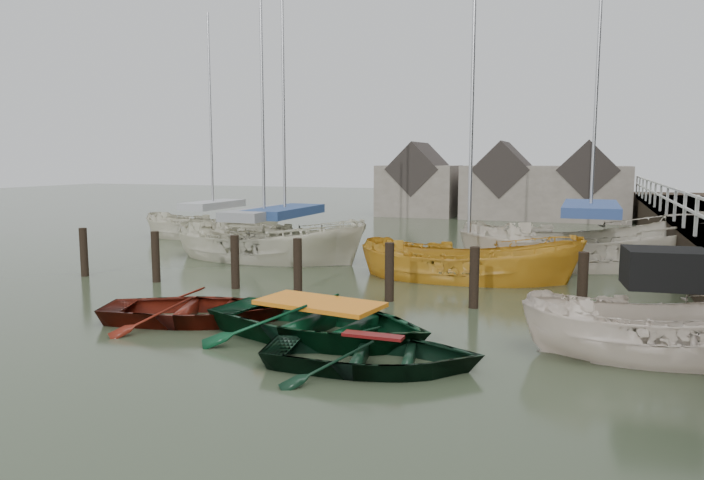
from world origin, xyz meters
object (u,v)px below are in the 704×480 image
at_px(sailboat_b, 286,255).
at_px(rowboat_dkgreen, 373,368).
at_px(sailboat_e, 214,236).
at_px(motorboat, 662,355).
at_px(sailboat_c, 468,279).
at_px(rowboat_red, 196,321).
at_px(rowboat_green, 320,339).
at_px(sailboat_d, 588,265).
at_px(sailboat_a, 265,258).

bearing_deg(sailboat_b, rowboat_dkgreen, -130.12).
relative_size(rowboat_dkgreen, sailboat_e, 0.34).
bearing_deg(motorboat, sailboat_b, 47.83).
height_order(rowboat_dkgreen, sailboat_c, sailboat_c).
bearing_deg(sailboat_e, rowboat_red, -157.95).
bearing_deg(sailboat_b, rowboat_green, -133.24).
relative_size(rowboat_dkgreen, sailboat_c, 0.35).
xyz_separation_m(sailboat_d, sailboat_e, (-15.10, 2.11, 0.01)).
height_order(motorboat, sailboat_e, sailboat_e).
xyz_separation_m(sailboat_a, sailboat_e, (-4.89, 4.46, 0.00)).
relative_size(rowboat_green, sailboat_a, 0.43).
bearing_deg(rowboat_dkgreen, motorboat, -75.14).
bearing_deg(sailboat_c, sailboat_a, 78.02).
bearing_deg(sailboat_b, sailboat_a, 169.37).
distance_m(rowboat_dkgreen, sailboat_b, 11.96).
xyz_separation_m(rowboat_green, motorboat, (5.88, 0.87, 0.09)).
bearing_deg(sailboat_e, rowboat_dkgreen, -148.54).
bearing_deg(sailboat_d, sailboat_b, 81.02).
bearing_deg(sailboat_a, sailboat_b, -24.81).
relative_size(motorboat, sailboat_e, 0.45).
height_order(rowboat_dkgreen, sailboat_b, sailboat_b).
height_order(rowboat_green, sailboat_d, sailboat_d).
xyz_separation_m(motorboat, sailboat_a, (-11.37, 7.14, -0.03)).
bearing_deg(sailboat_e, sailboat_a, -141.75).
xyz_separation_m(rowboat_dkgreen, sailboat_a, (-6.95, 9.24, 0.06)).
distance_m(rowboat_dkgreen, sailboat_a, 11.57).
relative_size(rowboat_red, sailboat_d, 0.31).
bearing_deg(sailboat_e, rowboat_green, -149.62).
bearing_deg(sailboat_c, motorboat, -147.21).
distance_m(motorboat, sailboat_b, 13.53).
xyz_separation_m(rowboat_dkgreen, sailboat_c, (0.09, 8.12, 0.01)).
bearing_deg(rowboat_red, sailboat_d, -56.13).
bearing_deg(rowboat_green, sailboat_a, 43.79).
distance_m(sailboat_a, sailboat_b, 0.85).
bearing_deg(sailboat_a, motorboat, -119.71).
bearing_deg(rowboat_dkgreen, sailboat_b, 22.71).
height_order(sailboat_c, sailboat_d, sailboat_d).
height_order(sailboat_a, sailboat_e, sailboat_e).
bearing_deg(sailboat_e, sailboat_c, -124.45).
height_order(rowboat_dkgreen, motorboat, motorboat).
bearing_deg(motorboat, sailboat_c, 29.28).
xyz_separation_m(rowboat_red, sailboat_b, (-2.18, 8.51, 0.06)).
distance_m(rowboat_dkgreen, sailboat_d, 12.04).
height_order(rowboat_red, motorboat, motorboat).
distance_m(sailboat_b, sailboat_e, 6.45).
bearing_deg(sailboat_a, rowboat_red, -159.23).
bearing_deg(sailboat_d, sailboat_a, 84.77).
xyz_separation_m(rowboat_red, sailboat_d, (7.64, 10.10, 0.06)).
distance_m(rowboat_green, sailboat_e, 16.23).
relative_size(sailboat_a, sailboat_e, 0.99).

